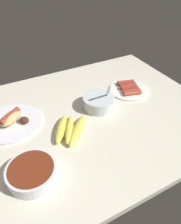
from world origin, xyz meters
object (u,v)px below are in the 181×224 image
bowl_chili (32,172)px  banana_bunch (69,129)px  plate_sausages (129,89)px  plate_hotdog_assembled (12,121)px  bowl_coleslaw (99,102)px

bowl_chili → banana_bunch: size_ratio=0.85×
plate_sausages → bowl_chili: (-60.50, -28.72, 1.67)cm
plate_sausages → plate_hotdog_assembled: size_ratio=0.81×
plate_hotdog_assembled → bowl_chili: 30.84cm
plate_hotdog_assembled → banana_bunch: plate_hotdog_assembled is taller
bowl_coleslaw → banana_bunch: bowl_coleslaw is taller
bowl_coleslaw → plate_sausages: bowl_coleslaw is taller
bowl_coleslaw → bowl_chili: bearing=-148.7°
plate_hotdog_assembled → bowl_chili: bearing=-88.8°
bowl_chili → banana_bunch: bearing=35.9°
bowl_coleslaw → plate_hotdog_assembled: size_ratio=0.60×
plate_sausages → bowl_chili: bowl_chili is taller
bowl_coleslaw → banana_bunch: size_ratio=0.78×
plate_hotdog_assembled → banana_bunch: bearing=-39.6°
plate_hotdog_assembled → plate_sausages: bearing=-2.0°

